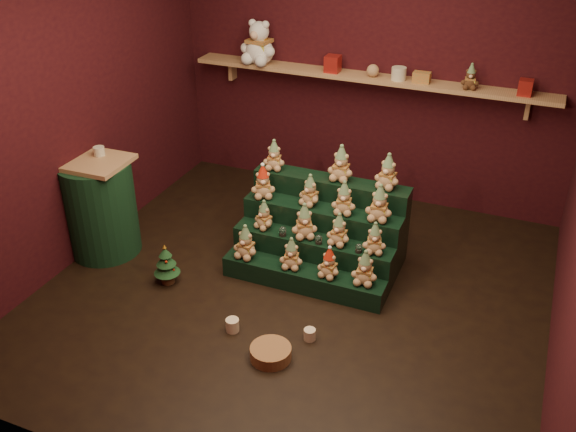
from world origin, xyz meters
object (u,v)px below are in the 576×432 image
at_px(mug_left, 232,325).
at_px(wicker_basket, 271,353).
at_px(brown_bear, 471,77).
at_px(snow_globe_c, 359,248).
at_px(white_bear, 259,36).
at_px(mini_christmas_tree, 166,264).
at_px(snow_globe_b, 319,239).
at_px(mug_right, 310,334).
at_px(snow_globe_a, 283,231).
at_px(riser_tier_front, 303,278).
at_px(side_table, 100,207).

height_order(mug_left, wicker_basket, mug_left).
distance_m(wicker_basket, brown_bear, 3.09).
relative_size(mug_left, brown_bear, 0.46).
distance_m(snow_globe_c, white_bear, 2.54).
relative_size(mini_christmas_tree, wicker_basket, 1.25).
bearing_deg(snow_globe_b, mug_right, -74.08).
xyz_separation_m(snow_globe_a, mini_christmas_tree, (-0.84, -0.54, -0.22)).
bearing_deg(brown_bear, snow_globe_a, -135.55).
relative_size(snow_globe_c, white_bear, 0.14).
distance_m(snow_globe_b, mini_christmas_tree, 1.30).
xyz_separation_m(riser_tier_front, mug_left, (-0.29, -0.73, -0.04)).
bearing_deg(riser_tier_front, wicker_basket, -83.40).
distance_m(riser_tier_front, side_table, 1.93).
bearing_deg(snow_globe_c, white_bear, 135.32).
xyz_separation_m(mini_christmas_tree, mug_left, (0.80, -0.36, -0.13)).
height_order(snow_globe_b, brown_bear, brown_bear).
height_order(mini_christmas_tree, mug_right, mini_christmas_tree).
bearing_deg(brown_bear, riser_tier_front, -126.87).
height_order(side_table, mug_left, side_table).
height_order(wicker_basket, white_bear, white_bear).
bearing_deg(snow_globe_c, snow_globe_b, 180.00).
xyz_separation_m(riser_tier_front, snow_globe_b, (0.07, 0.16, 0.31)).
bearing_deg(side_table, mug_left, -21.83).
bearing_deg(mug_right, snow_globe_b, 105.92).
bearing_deg(mini_christmas_tree, mug_left, -24.04).
xyz_separation_m(mini_christmas_tree, brown_bear, (2.02, 2.11, 1.25)).
height_order(mug_left, mug_right, mug_left).
xyz_separation_m(snow_globe_c, white_bear, (-1.59, 1.57, 1.19)).
bearing_deg(riser_tier_front, snow_globe_b, 65.19).
bearing_deg(brown_bear, snow_globe_c, -116.60).
bearing_deg(brown_bear, mini_christmas_tree, -142.38).
height_order(mini_christmas_tree, wicker_basket, mini_christmas_tree).
bearing_deg(side_table, brown_bear, 32.04).
height_order(riser_tier_front, side_table, side_table).
bearing_deg(white_bear, snow_globe_c, -37.77).
xyz_separation_m(riser_tier_front, snow_globe_c, (0.42, 0.16, 0.31)).
relative_size(snow_globe_b, mug_right, 0.90).
height_order(snow_globe_c, brown_bear, brown_bear).
bearing_deg(mug_right, wicker_basket, -121.69).
height_order(snow_globe_a, side_table, side_table).
relative_size(side_table, white_bear, 1.66).
bearing_deg(mug_left, snow_globe_b, 67.75).
bearing_deg(wicker_basket, mini_christmas_tree, 156.26).
height_order(side_table, mug_right, side_table).
relative_size(riser_tier_front, snow_globe_a, 16.44).
relative_size(snow_globe_a, wicker_basket, 0.28).
xyz_separation_m(snow_globe_a, side_table, (-1.64, -0.31, 0.05)).
xyz_separation_m(snow_globe_b, white_bear, (-1.25, 1.57, 1.19)).
distance_m(riser_tier_front, mug_left, 0.79).
height_order(side_table, brown_bear, brown_bear).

